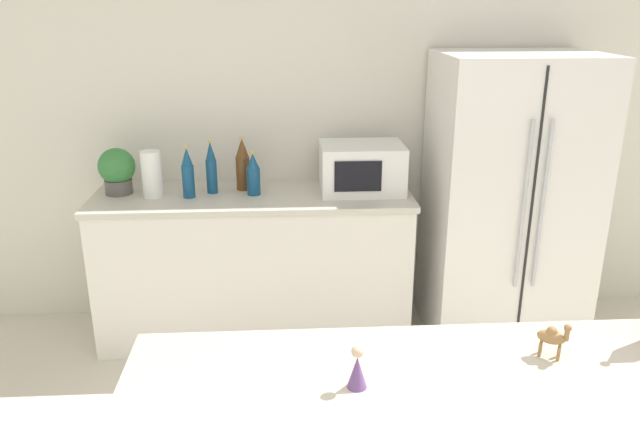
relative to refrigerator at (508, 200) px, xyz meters
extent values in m
cube|color=silver|center=(-1.00, 0.39, 0.43)|extent=(8.00, 0.06, 2.55)
cube|color=silver|center=(-1.50, 0.06, -0.42)|extent=(1.82, 0.60, 0.86)
cube|color=beige|center=(-1.50, 0.06, 0.03)|extent=(1.85, 0.63, 0.03)
cube|color=silver|center=(0.00, 0.00, 0.00)|extent=(0.89, 0.68, 1.70)
cube|color=black|center=(0.00, -0.35, 0.00)|extent=(0.01, 0.01, 1.63)
cylinder|color=#B2B5BA|center=(-0.05, -0.36, 0.08)|extent=(0.02, 0.02, 0.93)
cylinder|color=#B2B5BA|center=(0.05, -0.36, 0.08)|extent=(0.02, 0.02, 0.93)
cube|color=#B7AD99|center=(-0.91, -1.94, 0.12)|extent=(1.75, 0.56, 0.03)
cylinder|color=#595451|center=(-2.28, 0.11, 0.09)|extent=(0.16, 0.16, 0.09)
sphere|color=#387F3D|center=(-2.28, 0.11, 0.22)|extent=(0.21, 0.21, 0.21)
cylinder|color=white|center=(-2.07, 0.04, 0.18)|extent=(0.11, 0.11, 0.27)
cube|color=white|center=(-0.86, 0.08, 0.19)|extent=(0.48, 0.36, 0.28)
cube|color=black|center=(-0.91, -0.10, 0.19)|extent=(0.26, 0.01, 0.17)
cylinder|color=navy|center=(-1.49, 0.04, 0.13)|extent=(0.08, 0.08, 0.16)
cone|color=navy|center=(-1.49, 0.04, 0.25)|extent=(0.07, 0.07, 0.09)
cylinder|color=gold|center=(-1.49, 0.04, 0.30)|extent=(0.03, 0.03, 0.01)
cylinder|color=brown|center=(-1.56, 0.15, 0.15)|extent=(0.08, 0.08, 0.20)
cone|color=brown|center=(-1.56, 0.15, 0.30)|extent=(0.08, 0.08, 0.11)
cylinder|color=gold|center=(-1.56, 0.15, 0.36)|extent=(0.03, 0.03, 0.01)
cylinder|color=navy|center=(-1.86, 0.01, 0.14)|extent=(0.07, 0.07, 0.19)
cone|color=navy|center=(-1.86, 0.01, 0.29)|extent=(0.07, 0.07, 0.10)
cylinder|color=gold|center=(-1.86, 0.01, 0.35)|extent=(0.02, 0.02, 0.01)
cylinder|color=navy|center=(-1.74, 0.09, 0.15)|extent=(0.06, 0.06, 0.19)
cone|color=navy|center=(-1.74, 0.09, 0.30)|extent=(0.06, 0.06, 0.11)
cylinder|color=gold|center=(-1.74, 0.09, 0.36)|extent=(0.02, 0.02, 0.01)
ellipsoid|color=olive|center=(-0.55, -1.87, 0.20)|extent=(0.09, 0.08, 0.04)
sphere|color=olive|center=(-0.55, -1.87, 0.22)|extent=(0.03, 0.03, 0.03)
cylinder|color=olive|center=(-0.51, -1.89, 0.22)|extent=(0.01, 0.01, 0.04)
sphere|color=olive|center=(-0.51, -1.89, 0.24)|extent=(0.02, 0.02, 0.02)
cylinder|color=olive|center=(-0.52, -1.87, 0.15)|extent=(0.01, 0.01, 0.04)
cylinder|color=olive|center=(-0.53, -1.89, 0.15)|extent=(0.01, 0.01, 0.04)
cylinder|color=olive|center=(-0.56, -1.84, 0.15)|extent=(0.01, 0.01, 0.04)
cylinder|color=olive|center=(-0.58, -1.87, 0.15)|extent=(0.01, 0.01, 0.04)
cone|color=#6B4784|center=(-1.13, -1.98, 0.18)|extent=(0.05, 0.05, 0.09)
sphere|color=beige|center=(-1.13, -1.98, 0.24)|extent=(0.03, 0.03, 0.03)
camera|label=1|loc=(-1.32, -3.42, 1.14)|focal=35.00mm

